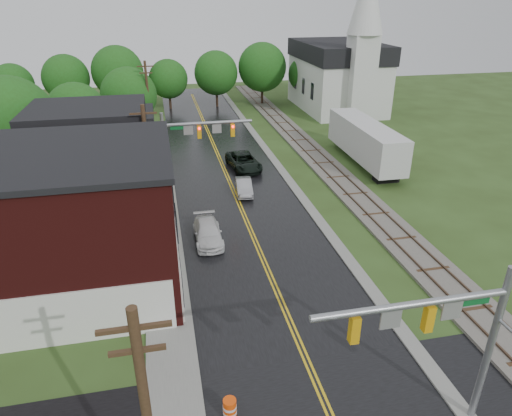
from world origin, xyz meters
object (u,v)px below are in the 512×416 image
object	(u,v)px
utility_pole_b	(149,165)
sedan_silver	(244,187)
construction_barrel	(230,409)
semi_trailer	(366,140)
brick_building	(44,226)
tree_left_e	(130,97)
traffic_signal_near	(445,327)
traffic_signal_far	(190,139)
tree_left_b	(13,124)
suv_dark	(244,162)
church	(341,69)
pickup_white	(208,233)
utility_pole_c	(148,100)
tree_left_c	(78,114)

from	to	relation	value
utility_pole_b	sedan_silver	size ratio (longest dim) A/B	2.42
construction_barrel	sedan_silver	bearing A→B (deg)	77.86
sedan_silver	construction_barrel	bearing A→B (deg)	-96.50
semi_trailer	construction_barrel	world-z (taller)	semi_trailer
brick_building	tree_left_e	xyz separation A→B (m)	(3.64, 30.90, 0.66)
traffic_signal_near	semi_trailer	bearing A→B (deg)	70.20
traffic_signal_far	semi_trailer	world-z (taller)	traffic_signal_far
tree_left_b	sedan_silver	distance (m)	20.09
traffic_signal_near	sedan_silver	size ratio (longest dim) A/B	1.98
suv_dark	sedan_silver	size ratio (longest dim) A/B	1.48
church	pickup_white	size ratio (longest dim) A/B	4.43
church	construction_barrel	world-z (taller)	church
utility_pole_b	tree_left_e	distance (m)	23.99
utility_pole_c	tree_left_b	bearing A→B (deg)	-132.39
traffic_signal_near	tree_left_c	world-z (taller)	tree_left_c
traffic_signal_near	utility_pole_c	distance (m)	43.24
tree_left_e	pickup_white	bearing A→B (deg)	-78.24
suv_dark	pickup_white	distance (m)	14.51
traffic_signal_near	pickup_white	world-z (taller)	traffic_signal_near
traffic_signal_far	suv_dark	world-z (taller)	traffic_signal_far
traffic_signal_far	pickup_white	xyz separation A→B (m)	(0.27, -8.21, -4.32)
tree_left_b	suv_dark	size ratio (longest dim) A/B	1.77
traffic_signal_near	tree_left_e	distance (m)	45.59
utility_pole_c	semi_trailer	world-z (taller)	utility_pole_c
utility_pole_c	sedan_silver	world-z (taller)	utility_pole_c
traffic_signal_near	tree_left_e	xyz separation A→B (m)	(-12.32, 43.90, -0.16)
utility_pole_b	tree_left_e	world-z (taller)	utility_pole_b
construction_barrel	utility_pole_b	bearing A→B (deg)	98.75
brick_building	utility_pole_c	bearing A→B (deg)	78.91
traffic_signal_near	utility_pole_c	bearing A→B (deg)	103.74
church	tree_left_e	size ratio (longest dim) A/B	2.45
traffic_signal_near	construction_barrel	size ratio (longest dim) A/B	7.55
brick_building	construction_barrel	size ratio (longest dim) A/B	14.71
tree_left_e	construction_barrel	distance (m)	42.40
church	utility_pole_c	distance (m)	28.54
traffic_signal_far	tree_left_e	world-z (taller)	tree_left_e
brick_building	semi_trailer	world-z (taller)	brick_building
suv_dark	construction_barrel	bearing A→B (deg)	-108.30
tree_left_b	suv_dark	world-z (taller)	tree_left_b
brick_building	pickup_white	xyz separation A→B (m)	(9.28, 3.78, -3.50)
traffic_signal_near	pickup_white	xyz separation A→B (m)	(-6.67, 16.78, -4.31)
church	traffic_signal_far	world-z (taller)	church
tree_left_c	sedan_silver	size ratio (longest dim) A/B	2.06
utility_pole_c	tree_left_b	world-z (taller)	tree_left_b
pickup_white	construction_barrel	distance (m)	14.81
tree_left_c	tree_left_e	bearing A→B (deg)	50.19
suv_dark	construction_barrel	world-z (taller)	suv_dark
tree_left_b	sedan_silver	world-z (taller)	tree_left_b
suv_dark	traffic_signal_far	bearing A→B (deg)	-141.46
suv_dark	utility_pole_c	bearing A→B (deg)	120.29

